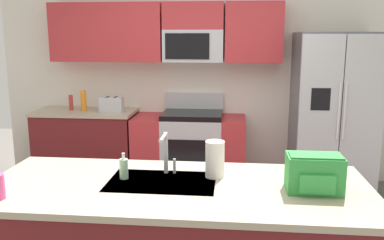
# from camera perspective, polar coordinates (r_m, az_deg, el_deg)

# --- Properties ---
(kitchen_wall_unit) EXTENTS (5.20, 0.43, 2.60)m
(kitchen_wall_unit) POSITION_cam_1_polar(r_m,az_deg,el_deg) (5.19, -0.08, 7.88)
(kitchen_wall_unit) COLOR silver
(kitchen_wall_unit) RESTS_ON ground
(back_counter) EXTENTS (1.24, 0.63, 0.90)m
(back_counter) POSITION_cam_1_polar(r_m,az_deg,el_deg) (5.38, -14.38, -3.40)
(back_counter) COLOR maroon
(back_counter) RESTS_ON ground
(range_oven) EXTENTS (1.36, 0.61, 1.10)m
(range_oven) POSITION_cam_1_polar(r_m,az_deg,el_deg) (5.09, -0.36, -3.98)
(range_oven) COLOR #B7BABF
(range_oven) RESTS_ON ground
(refrigerator) EXTENTS (0.90, 0.76, 1.85)m
(refrigerator) POSITION_cam_1_polar(r_m,az_deg,el_deg) (5.02, 18.96, 0.82)
(refrigerator) COLOR #4C4F54
(refrigerator) RESTS_ON ground
(toaster) EXTENTS (0.28, 0.16, 0.18)m
(toaster) POSITION_cam_1_polar(r_m,az_deg,el_deg) (5.11, -11.08, 2.15)
(toaster) COLOR #B7BABF
(toaster) RESTS_ON back_counter
(pepper_mill) EXTENTS (0.05, 0.05, 0.19)m
(pepper_mill) POSITION_cam_1_polar(r_m,az_deg,el_deg) (5.33, -16.45, 2.34)
(pepper_mill) COLOR #B2332D
(pepper_mill) RESTS_ON back_counter
(bottle_orange) EXTENTS (0.07, 0.07, 0.25)m
(bottle_orange) POSITION_cam_1_polar(r_m,az_deg,el_deg) (5.25, -14.83, 2.61)
(bottle_orange) COLOR orange
(bottle_orange) RESTS_ON back_counter
(sink_faucet) EXTENTS (0.08, 0.21, 0.28)m
(sink_faucet) POSITION_cam_1_polar(r_m,az_deg,el_deg) (2.72, -3.64, -4.17)
(sink_faucet) COLOR #B7BABF
(sink_faucet) RESTS_ON island_counter
(soap_dispenser) EXTENTS (0.06, 0.06, 0.17)m
(soap_dispenser) POSITION_cam_1_polar(r_m,az_deg,el_deg) (2.70, -9.45, -6.64)
(soap_dispenser) COLOR #A5D8B2
(soap_dispenser) RESTS_ON island_counter
(paper_towel_roll) EXTENTS (0.12, 0.12, 0.24)m
(paper_towel_roll) POSITION_cam_1_polar(r_m,az_deg,el_deg) (2.68, 3.19, -5.45)
(paper_towel_roll) COLOR white
(paper_towel_roll) RESTS_ON island_counter
(backpack) EXTENTS (0.32, 0.22, 0.23)m
(backpack) POSITION_cam_1_polar(r_m,az_deg,el_deg) (2.54, 16.63, -7.01)
(backpack) COLOR green
(backpack) RESTS_ON island_counter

